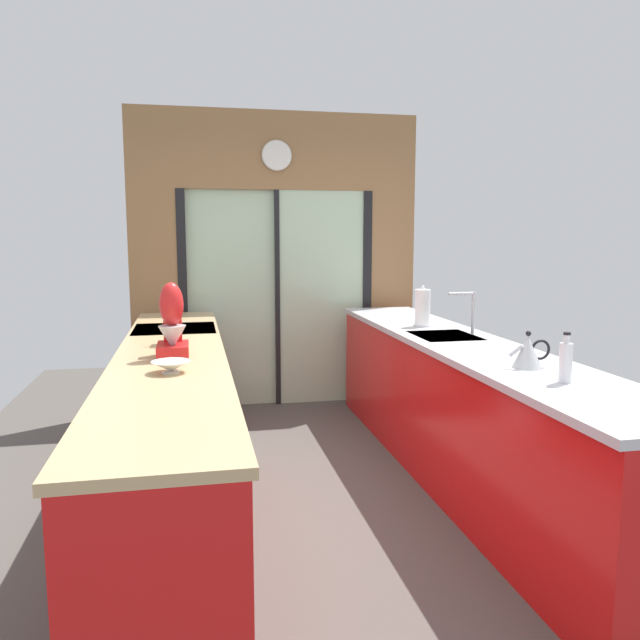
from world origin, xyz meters
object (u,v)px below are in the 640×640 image
knife_block (175,326)px  oven_range (177,390)px  stand_mixer (172,329)px  soap_bottle (566,362)px  kettle (528,352)px  mixing_bowl (171,366)px  paper_towel_roll (422,308)px

knife_block → oven_range: bearing=91.6°
stand_mixer → soap_bottle: (1.78, -0.96, -0.06)m
knife_block → stand_mixer: 0.45m
knife_block → kettle: knife_block is taller
oven_range → mixing_bowl: 1.59m
soap_bottle → stand_mixer: bearing=151.6°
oven_range → knife_block: knife_block is taller
mixing_bowl → paper_towel_roll: size_ratio=0.63×
kettle → soap_bottle: bearing=-90.4°
oven_range → soap_bottle: size_ratio=3.90×
mixing_bowl → knife_block: 0.84m
mixing_bowl → stand_mixer: bearing=90.0°
oven_range → kettle: kettle is taller
stand_mixer → mixing_bowl: bearing=-90.0°
knife_block → paper_towel_roll: paper_towel_roll is taller
stand_mixer → paper_towel_roll: bearing=25.6°
mixing_bowl → soap_bottle: soap_bottle is taller
kettle → mixing_bowl: bearing=172.0°
mixing_bowl → kettle: 1.80m
oven_range → soap_bottle: 2.81m
knife_block → stand_mixer: size_ratio=0.69×
mixing_bowl → soap_bottle: (1.78, -0.58, 0.07)m
oven_range → soap_bottle: (1.80, -2.08, 0.56)m
kettle → paper_towel_roll: 1.48m
kettle → stand_mixer: bearing=160.5°
kettle → soap_bottle: 0.33m
soap_bottle → kettle: bearing=89.6°
oven_range → mixing_bowl: size_ratio=4.78×
soap_bottle → paper_towel_roll: size_ratio=0.78×
knife_block → kettle: (1.78, -1.08, -0.03)m
mixing_bowl → knife_block: bearing=90.0°
oven_range → paper_towel_roll: paper_towel_roll is taller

